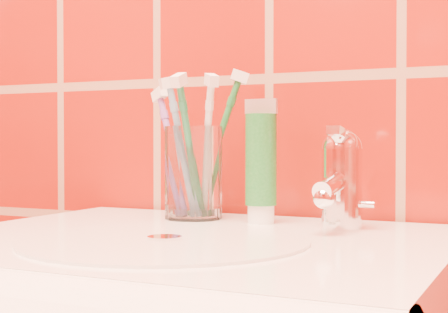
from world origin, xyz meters
The scene contains 8 objects.
glass_tumbler centered at (-0.07, 1.11, 0.91)m, with size 0.08×0.08×0.12m, color white.
toothpaste_tube centered at (0.03, 1.10, 0.92)m, with size 0.04×0.04×0.16m.
faucet centered at (0.14, 1.09, 0.91)m, with size 0.05×0.11×0.12m.
toothbrush_0 centered at (-0.08, 1.09, 0.94)m, with size 0.05×0.05×0.19m, color #6F9EC6, non-canonical shape.
toothbrush_1 centered at (-0.05, 1.10, 0.94)m, with size 0.06×0.06×0.20m, color silver, non-canonical shape.
toothbrush_2 centered at (-0.06, 1.08, 0.94)m, with size 0.02×0.08×0.19m, color #1E7245, non-canonical shape.
toothbrush_3 centered at (-0.11, 1.11, 0.94)m, with size 0.08×0.05×0.18m, color #7A4DA5, non-canonical shape.
toothbrush_4 centered at (-0.05, 1.13, 0.95)m, with size 0.08×0.05×0.20m, color #1E7133, non-canonical shape.
Camera 1 is at (0.36, 0.30, 0.95)m, focal length 55.00 mm.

